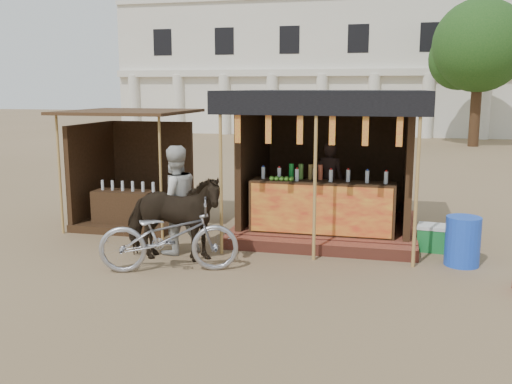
{
  "coord_description": "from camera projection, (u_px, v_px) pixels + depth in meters",
  "views": [
    {
      "loc": [
        2.22,
        -7.56,
        2.83
      ],
      "look_at": [
        0.0,
        1.6,
        1.1
      ],
      "focal_mm": 40.0,
      "sensor_mm": 36.0,
      "label": 1
    }
  ],
  "objects": [
    {
      "name": "motorbike",
      "position": [
        169.0,
        236.0,
        8.83
      ],
      "size": [
        2.28,
        1.39,
        1.13
      ],
      "primitive_type": "imported",
      "rotation": [
        0.0,
        0.0,
        1.89
      ],
      "color": "#9B9CA4",
      "rests_on": "ground"
    },
    {
      "name": "secondary_stall",
      "position": [
        127.0,
        184.0,
        11.93
      ],
      "size": [
        2.4,
        2.4,
        2.38
      ],
      "color": "#3B2415",
      "rests_on": "ground"
    },
    {
      "name": "cow",
      "position": [
        173.0,
        218.0,
        9.32
      ],
      "size": [
        1.76,
        0.88,
        1.45
      ],
      "primitive_type": "imported",
      "rotation": [
        0.0,
        0.0,
        1.63
      ],
      "color": "black",
      "rests_on": "ground"
    },
    {
      "name": "bystander",
      "position": [
        174.0,
        200.0,
        9.76
      ],
      "size": [
        1.14,
        1.14,
        1.87
      ],
      "primitive_type": "imported",
      "rotation": [
        0.0,
        0.0,
        3.92
      ],
      "color": "beige",
      "rests_on": "ground"
    },
    {
      "name": "background_building",
      "position": [
        329.0,
        70.0,
        36.62
      ],
      "size": [
        26.0,
        7.45,
        8.18
      ],
      "color": "silver",
      "rests_on": "ground"
    },
    {
      "name": "ground",
      "position": [
        230.0,
        286.0,
        8.25
      ],
      "size": [
        120.0,
        120.0,
        0.0
      ],
      "primitive_type": "plane",
      "color": "#846B4C",
      "rests_on": "ground"
    },
    {
      "name": "cooler",
      "position": [
        436.0,
        238.0,
        10.0
      ],
      "size": [
        0.69,
        0.52,
        0.46
      ],
      "color": "#1C7F36",
      "rests_on": "ground"
    },
    {
      "name": "blue_barrel",
      "position": [
        463.0,
        241.0,
        9.15
      ],
      "size": [
        0.68,
        0.68,
        0.8
      ],
      "primitive_type": "cylinder",
      "rotation": [
        0.0,
        0.0,
        0.27
      ],
      "color": "blue",
      "rests_on": "ground"
    },
    {
      "name": "main_stall",
      "position": [
        327.0,
        182.0,
        11.04
      ],
      "size": [
        3.6,
        3.61,
        2.78
      ],
      "color": "brown",
      "rests_on": "ground"
    },
    {
      "name": "tree",
      "position": [
        475.0,
        49.0,
        27.24
      ],
      "size": [
        4.5,
        4.4,
        7.0
      ],
      "color": "#382314",
      "rests_on": "ground"
    }
  ]
}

